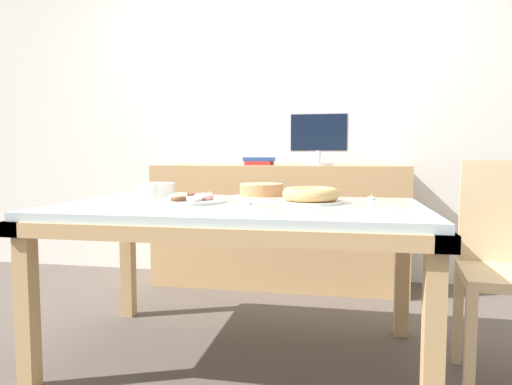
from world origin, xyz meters
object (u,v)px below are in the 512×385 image
Objects in this scene: pastry_platter at (190,199)px; cake_golden_bundt at (311,196)px; plate_stack at (155,190)px; book_stack at (259,161)px; tealight_near_cakes at (209,194)px; computer_monitor at (319,139)px; tealight_near_front at (371,198)px; tealight_left_edge at (248,203)px; cake_chocolate_round at (262,191)px; tealight_right_edge at (191,196)px.

cake_golden_bundt is at bearing 7.93° from pastry_platter.
pastry_platter is at bearing -35.70° from plate_stack.
book_stack reaches higher than cake_golden_bundt.
cake_golden_bundt is at bearing -26.19° from tealight_near_cakes.
computer_monitor reaches higher than book_stack.
tealight_near_cakes is 0.88m from tealight_near_front.
tealight_near_cakes and tealight_left_edge have the same top height.
computer_monitor reaches higher than tealight_near_front.
pastry_platter is 1.60× the size of plate_stack.
computer_monitor is 1.81× the size of book_stack.
cake_chocolate_round is 0.35m from cake_golden_bundt.
computer_monitor is at bearing 52.48° from plate_stack.
computer_monitor is at bearing 108.73° from tealight_near_front.
computer_monitor is 1.39m from pastry_platter.
tealight_near_cakes is at bearing -122.60° from computer_monitor.
cake_golden_bundt is at bearing -38.05° from cake_chocolate_round.
pastry_platter is at bearing 168.42° from tealight_left_edge.
cake_golden_bundt is (0.03, -1.16, -0.31)m from computer_monitor.
cake_chocolate_round is at bearing 10.67° from plate_stack.
cake_chocolate_round is (0.19, -0.95, -0.15)m from book_stack.
plate_stack reaches higher than tealight_right_edge.
cake_chocolate_round is 7.37× the size of tealight_right_edge.
computer_monitor is 1.36m from plate_stack.
cake_chocolate_round reaches higher than tealight_right_edge.
computer_monitor is 1.06m from tealight_near_front.
book_stack is 1.26m from pastry_platter.
book_stack reaches higher than pastry_platter.
tealight_left_edge is (0.30, -0.06, -0.00)m from pastry_platter.
plate_stack reaches higher than tealight_near_front.
tealight_near_front is at bearing -71.27° from computer_monitor.
cake_golden_bundt reaches higher than tealight_near_front.
book_stack reaches higher than tealight_near_front.
tealight_right_edge is (-0.06, -0.15, 0.00)m from tealight_near_cakes.
tealight_right_edge and tealight_near_front have the same top height.
book_stack is 1.11× the size of plate_stack.
tealight_right_edge is at bearing 8.76° from plate_stack.
computer_monitor is 1.02m from cake_chocolate_round.
computer_monitor is 1.20m from cake_golden_bundt.
book_stack is 1.33m from tealight_left_edge.
pastry_platter reaches higher than tealight_left_edge.
cake_golden_bundt is (0.47, -1.16, -0.15)m from book_stack.
plate_stack is (-0.27, 0.19, 0.03)m from pastry_platter.
cake_golden_bundt is at bearing -144.18° from tealight_near_front.
tealight_left_edge is at bearing -152.65° from cake_golden_bundt.
tealight_left_edge is at bearing -53.73° from tealight_near_cakes.
tealight_near_cakes is at bearing 126.27° from tealight_left_edge.
tealight_right_edge is 0.47m from tealight_left_edge.
book_stack is 1.23m from tealight_near_front.
tealight_right_edge is at bearing 167.76° from cake_golden_bundt.
cake_chocolate_round is at bearing 45.12° from pastry_platter.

